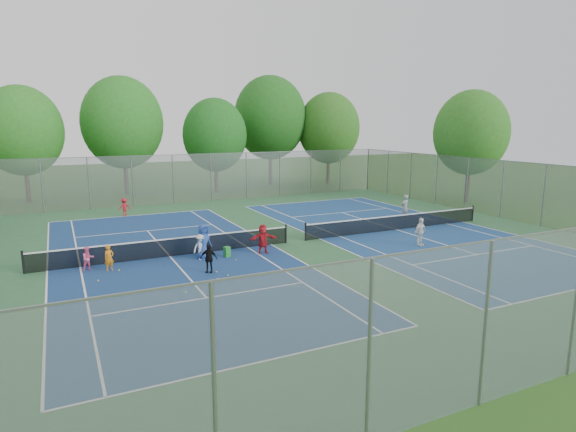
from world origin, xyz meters
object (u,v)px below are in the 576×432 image
object	(u,v)px
ball_crate	(205,253)
ball_hopper	(227,252)
net_left	(170,248)
instructor	(405,207)
net_right	(397,223)

from	to	relation	value
ball_crate	ball_hopper	bearing A→B (deg)	-35.83
net_left	instructor	size ratio (longest dim) A/B	7.49
net_right	instructor	world-z (taller)	instructor
ball_crate	ball_hopper	world-z (taller)	ball_hopper
net_right	ball_crate	world-z (taller)	net_right
net_left	net_right	xyz separation A→B (m)	(14.00, 0.00, 0.00)
ball_crate	ball_hopper	distance (m)	1.15
net_right	instructor	size ratio (longest dim) A/B	7.49
ball_crate	net_left	bearing A→B (deg)	159.03
net_left	ball_hopper	world-z (taller)	net_left
net_right	ball_crate	distance (m)	12.40
net_right	ball_crate	bearing A→B (deg)	-177.14
net_left	ball_hopper	xyz separation A→B (m)	(2.54, -1.29, -0.19)
net_right	ball_crate	size ratio (longest dim) A/B	32.82
net_left	net_right	distance (m)	14.00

